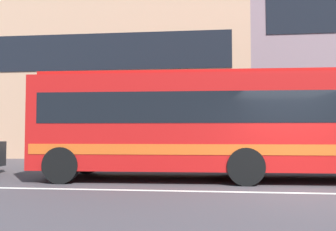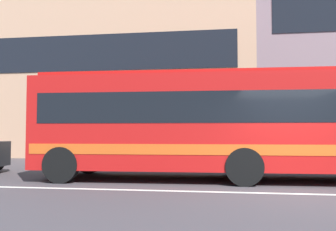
{
  "view_description": "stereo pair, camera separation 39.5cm",
  "coord_description": "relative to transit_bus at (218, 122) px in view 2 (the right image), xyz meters",
  "views": [
    {
      "loc": [
        -2.22,
        -8.53,
        1.39
      ],
      "look_at": [
        -3.36,
        2.19,
        1.91
      ],
      "focal_mm": 38.04,
      "sensor_mm": 36.0,
      "label": 1
    },
    {
      "loc": [
        -1.83,
        -8.48,
        1.39
      ],
      "look_at": [
        -3.36,
        2.19,
        1.91
      ],
      "focal_mm": 38.04,
      "sensor_mm": 36.0,
      "label": 2
    }
  ],
  "objects": [
    {
      "name": "hedge_row_far",
      "position": [
        1.86,
        3.49,
        -1.31
      ],
      "size": [
        15.87,
        1.1,
        0.82
      ],
      "primitive_type": "cube",
      "color": "#284827",
      "rests_on": "ground_plane"
    },
    {
      "name": "ground_plane",
      "position": [
        1.87,
        -2.2,
        -1.72
      ],
      "size": [
        160.0,
        160.0,
        0.0
      ],
      "primitive_type": "plane",
      "color": "#433C41"
    },
    {
      "name": "transit_bus",
      "position": [
        0.0,
        0.0,
        0.0
      ],
      "size": [
        10.77,
        2.92,
        3.12
      ],
      "color": "red",
      "rests_on": "ground_plane"
    },
    {
      "name": "apartment_block_left",
      "position": [
        -9.82,
        13.1,
        3.17
      ],
      "size": [
        23.48,
        11.46,
        9.78
      ],
      "color": "tan",
      "rests_on": "ground_plane"
    },
    {
      "name": "lane_centre_line",
      "position": [
        1.87,
        -2.2,
        -1.72
      ],
      "size": [
        60.0,
        0.16,
        0.01
      ],
      "primitive_type": "cube",
      "color": "silver",
      "rests_on": "ground_plane"
    }
  ]
}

